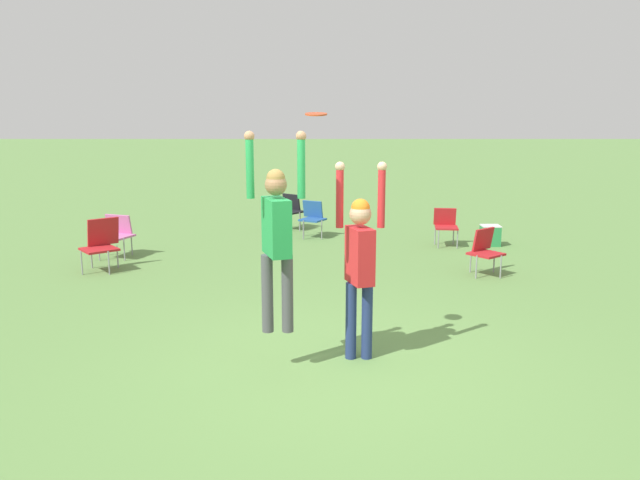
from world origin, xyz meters
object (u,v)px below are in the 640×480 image
Objects in this scene: frisbee at (317,114)px; camping_chair_5 at (485,248)px; camping_chair_0 at (292,208)px; camping_chair_2 at (102,242)px; camping_chair_4 at (446,224)px; person_jumping at (277,229)px; person_defending at (360,257)px; cooler_box at (491,235)px; camping_chair_3 at (117,232)px; camping_chair_1 at (313,216)px.

camping_chair_5 is at bearing 52.39° from frisbee.
camping_chair_2 is at bearing 90.39° from camping_chair_0.
camping_chair_4 is at bearing -124.23° from camping_chair_5.
person_jumping is 2.34× the size of camping_chair_2.
cooler_box is at bearing 134.10° from person_defending.
camping_chair_4 reaches higher than cooler_box.
frisbee reaches higher than camping_chair_0.
camping_chair_3 is (-4.24, 4.96, -0.68)m from person_defending.
person_jumping reaches higher than camping_chair_3.
person_jumping reaches higher than camping_chair_5.
camping_chair_1 is (0.28, 7.18, -1.04)m from person_jumping.
camping_chair_5 is at bearing 161.35° from camping_chair_1.
camping_chair_4 is (2.60, 5.93, -2.19)m from frisbee.
camping_chair_1 is at bearing 91.00° from frisbee.
camping_chair_2 is (-4.18, 3.96, -0.65)m from person_defending.
person_jumping reaches higher than cooler_box.
camping_chair_0 is 1.06× the size of camping_chair_4.
frisbee reaches higher than person_defending.
person_defending is 2.78× the size of camping_chair_3.
person_jumping is 7.03m from camping_chair_4.
camping_chair_2 is at bearing -41.64° from camping_chair_5.
camping_chair_3 is 1.85× the size of cooler_box.
frisbee reaches higher than camping_chair_1.
camping_chair_2 is at bearing 68.27° from camping_chair_1.
person_defending is 2.85× the size of camping_chair_4.
camping_chair_0 is 4.54m from cooler_box.
camping_chair_5 is 1.81× the size of cooler_box.
camping_chair_3 is (-3.15, -2.86, -0.02)m from camping_chair_0.
person_jumping reaches higher than camping_chair_1.
camping_chair_0 is at bearing -89.61° from camping_chair_5.
person_defending is 6.77m from cooler_box.
camping_chair_5 is at bearing -170.35° from camping_chair_3.
frisbee is at bearing 148.29° from camping_chair_3.
camping_chair_3 reaches higher than camping_chair_5.
frisbee reaches higher than camping_chair_2.
camping_chair_1 is 1.86× the size of cooler_box.
person_jumping is at bearing 143.48° from camping_chair_3.
frisbee reaches higher than camping_chair_4.
camping_chair_2 reaches higher than camping_chair_1.
camping_chair_1 is at bearing 165.98° from person_defending.
person_defending is at bearing 77.16° from camping_chair_4.
camping_chair_2 is (-3.31, 4.26, -1.01)m from person_jumping.
camping_chair_5 is (2.79, 3.63, -2.20)m from frisbee.
frisbee is 0.30× the size of camping_chair_3.
camping_chair_2 reaches higher than cooler_box.
camping_chair_2 reaches higher than camping_chair_3.
frisbee is 6.83m from camping_chair_4.
camping_chair_3 is 1.03× the size of camping_chair_4.
person_defending is at bearing 124.02° from camping_chair_1.
camping_chair_3 is at bearing 127.49° from frisbee.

